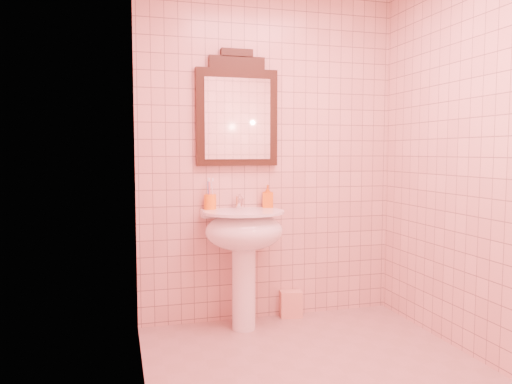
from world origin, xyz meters
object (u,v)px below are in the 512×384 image
object	(u,v)px
pedestal_sink	(244,239)
mirror	(237,112)
toothbrush_cup	(210,202)
towel	(291,304)
soap_dispenser	(268,196)

from	to	relation	value
pedestal_sink	mirror	xyz separation A→B (m)	(0.00, 0.20, 0.91)
toothbrush_cup	towel	bearing A→B (deg)	0.27
mirror	toothbrush_cup	world-z (taller)	mirror
mirror	soap_dispenser	world-z (taller)	mirror
mirror	towel	size ratio (longest dim) A/B	4.20
mirror	towel	distance (m)	1.53
mirror	soap_dispenser	xyz separation A→B (m)	(0.23, -0.04, -0.63)
pedestal_sink	mirror	world-z (taller)	mirror
soap_dispenser	pedestal_sink	bearing A→B (deg)	-129.84
pedestal_sink	mirror	size ratio (longest dim) A/B	1.01
soap_dispenser	towel	distance (m)	0.87
pedestal_sink	toothbrush_cup	distance (m)	0.37
toothbrush_cup	soap_dispenser	distance (m)	0.44
pedestal_sink	towel	distance (m)	0.72
toothbrush_cup	mirror	bearing A→B (deg)	9.48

